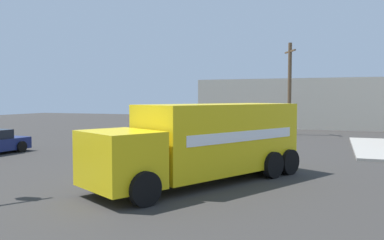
{
  "coord_description": "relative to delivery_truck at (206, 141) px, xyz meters",
  "views": [
    {
      "loc": [
        5.7,
        -13.44,
        3.05
      ],
      "look_at": [
        0.8,
        -0.22,
        2.24
      ],
      "focal_mm": 36.33,
      "sensor_mm": 36.0,
      "label": 1
    }
  ],
  "objects": [
    {
      "name": "utility_pole",
      "position": [
        0.79,
        19.45,
        2.43
      ],
      "size": [
        1.1,
        2.02,
        7.53
      ],
      "color": "brown",
      "rests_on": "ground"
    },
    {
      "name": "delivery_truck",
      "position": [
        0.0,
        0.0,
        0.0
      ],
      "size": [
        6.26,
        8.63,
        2.81
      ],
      "color": "yellow",
      "rests_on": "ground"
    },
    {
      "name": "building_backdrop",
      "position": [
        0.75,
        28.19,
        0.99
      ],
      "size": [
        19.94,
        6.0,
        4.93
      ],
      "primitive_type": "cube",
      "color": "beige",
      "rests_on": "ground"
    },
    {
      "name": "ground_plane",
      "position": [
        -1.33,
        0.14,
        -1.48
      ],
      "size": [
        100.0,
        100.0,
        0.0
      ],
      "primitive_type": "plane",
      "color": "#33302D"
    }
  ]
}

